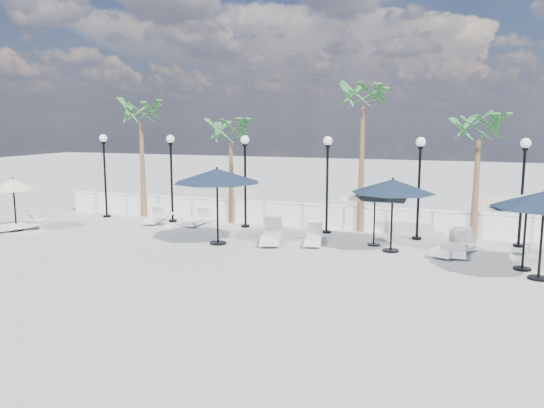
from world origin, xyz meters
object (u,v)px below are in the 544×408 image
(lounger_0, at_px, (16,225))
(lounger_5, at_px, (272,236))
(lounger_6, at_px, (457,248))
(parasol_cream_sq_b, at_px, (528,195))
(lounger_3, at_px, (314,238))
(parasol_cream_small, at_px, (13,185))
(lounger_1, at_px, (197,220))
(lounger_2, at_px, (154,218))
(parasol_navy_mid, at_px, (393,187))
(lounger_4, at_px, (453,247))
(parasol_navy_left, at_px, (217,176))
(parasol_cream_sq_a, at_px, (375,189))
(parasol_navy_right, at_px, (544,200))

(lounger_0, bearing_deg, lounger_5, 32.49)
(lounger_6, bearing_deg, parasol_cream_sq_b, -33.17)
(lounger_3, height_order, lounger_6, lounger_6)
(lounger_0, distance_m, parasol_cream_small, 1.65)
(lounger_1, relative_size, lounger_5, 0.77)
(lounger_2, xyz_separation_m, lounger_3, (7.70, -1.58, 0.02))
(lounger_6, xyz_separation_m, parasol_navy_mid, (-2.13, -0.25, 2.01))
(lounger_3, xyz_separation_m, parasol_cream_small, (-12.04, -1.81, 1.65))
(lounger_4, relative_size, parasol_cream_sq_b, 0.45)
(parasol_navy_left, bearing_deg, lounger_5, 24.97)
(lounger_3, bearing_deg, parasol_cream_small, 177.16)
(lounger_2, distance_m, parasol_navy_mid, 10.82)
(parasol_cream_sq_a, height_order, parasol_cream_small, parasol_cream_small)
(lounger_6, height_order, parasol_cream_small, parasol_cream_small)
(lounger_6, xyz_separation_m, parasol_cream_sq_b, (1.88, -1.22, 2.04))
(lounger_2, distance_m, parasol_navy_right, 15.40)
(lounger_5, distance_m, parasol_navy_left, 2.95)
(parasol_navy_left, relative_size, parasol_cream_sq_b, 0.65)
(parasol_navy_left, bearing_deg, parasol_cream_sq_a, 17.70)
(lounger_1, height_order, lounger_2, lounger_1)
(lounger_0, distance_m, lounger_4, 16.94)
(lounger_4, xyz_separation_m, parasol_cream_sq_b, (1.98, -1.18, 2.00))
(lounger_4, xyz_separation_m, parasol_cream_small, (-16.85, -1.82, 1.61))
(lounger_3, distance_m, parasol_navy_left, 4.14)
(lounger_0, distance_m, lounger_1, 7.29)
(lounger_0, xyz_separation_m, lounger_1, (6.33, 3.60, -0.01))
(parasol_navy_left, distance_m, parasol_navy_mid, 6.14)
(lounger_6, distance_m, parasol_cream_sq_b, 3.03)
(lounger_1, relative_size, parasol_navy_left, 0.53)
(lounger_5, xyz_separation_m, parasol_cream_sq_b, (8.29, -0.82, 2.00))
(lounger_1, xyz_separation_m, parasol_navy_left, (2.42, -2.95, 2.26))
(lounger_4, bearing_deg, parasol_cream_sq_a, -166.52)
(lounger_4, distance_m, parasol_cream_sq_a, 3.29)
(lounger_0, xyz_separation_m, lounger_6, (16.94, 1.88, 0.01))
(lounger_0, xyz_separation_m, lounger_5, (10.53, 1.48, 0.04))
(lounger_4, relative_size, parasol_cream_sq_a, 0.49)
(parasol_navy_left, height_order, parasol_navy_mid, parasol_navy_left)
(lounger_3, distance_m, parasol_navy_right, 7.69)
(lounger_0, relative_size, lounger_1, 1.09)
(parasol_navy_left, bearing_deg, lounger_2, 148.19)
(lounger_0, relative_size, parasol_cream_sq_b, 0.38)
(lounger_2, distance_m, lounger_4, 12.60)
(lounger_5, xyz_separation_m, parasol_navy_mid, (4.28, 0.15, 1.97))
(parasol_cream_sq_a, height_order, parasol_cream_sq_b, parasol_cream_sq_b)
(parasol_navy_mid, bearing_deg, parasol_cream_sq_b, -13.70)
(lounger_6, bearing_deg, parasol_cream_small, -173.84)
(parasol_navy_left, xyz_separation_m, parasol_cream_sq_b, (10.06, 0.00, -0.21))
(lounger_4, bearing_deg, lounger_0, -149.36)
(lounger_2, xyz_separation_m, parasol_cream_sq_a, (9.78, -1.03, 1.82))
(lounger_4, height_order, parasol_cream_sq_b, parasol_cream_sq_b)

